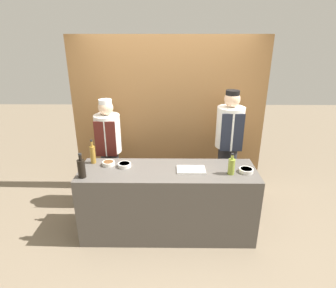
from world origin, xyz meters
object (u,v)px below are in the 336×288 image
object	(u,v)px
sauce_bowl_brown	(108,163)
bottle_vinegar	(93,154)
bottle_oil	(231,166)
chef_left	(109,151)
sauce_bowl_yellow	(246,170)
chef_right	(228,147)
bottle_soy	(81,168)
sauce_bowl_white	(124,165)
cutting_board	(191,170)

from	to	relation	value
sauce_bowl_brown	bottle_vinegar	bearing A→B (deg)	162.64
bottle_oil	chef_left	bearing A→B (deg)	154.72
bottle_oil	sauce_bowl_yellow	bearing A→B (deg)	13.55
chef_right	bottle_soy	bearing A→B (deg)	-155.10
sauce_bowl_brown	chef_left	distance (m)	0.54
sauce_bowl_brown	bottle_vinegar	xyz separation A→B (m)	(-0.20, 0.06, 0.09)
sauce_bowl_brown	sauce_bowl_yellow	distance (m)	1.66
sauce_bowl_brown	sauce_bowl_white	distance (m)	0.21
cutting_board	sauce_bowl_white	bearing A→B (deg)	173.51
sauce_bowl_brown	bottle_vinegar	size ratio (longest dim) A/B	0.49
bottle_soy	bottle_vinegar	world-z (taller)	bottle_vinegar
sauce_bowl_white	chef_left	distance (m)	0.65
sauce_bowl_brown	sauce_bowl_white	size ratio (longest dim) A/B	0.94
sauce_bowl_brown	bottle_oil	distance (m)	1.48
cutting_board	bottle_soy	distance (m)	1.26
sauce_bowl_yellow	sauce_bowl_white	size ratio (longest dim) A/B	1.04
bottle_soy	sauce_bowl_yellow	bearing A→B (deg)	4.29
bottle_soy	sauce_bowl_white	bearing A→B (deg)	32.00
cutting_board	bottle_vinegar	world-z (taller)	bottle_vinegar
chef_right	bottle_oil	bearing A→B (deg)	-98.29
bottle_soy	bottle_oil	size ratio (longest dim) A/B	1.13
cutting_board	chef_left	bearing A→B (deg)	149.46
sauce_bowl_yellow	chef_right	world-z (taller)	chef_right
cutting_board	chef_right	world-z (taller)	chef_right
cutting_board	bottle_oil	size ratio (longest dim) A/B	1.30
sauce_bowl_brown	chef_left	world-z (taller)	chef_left
chef_right	sauce_bowl_brown	bearing A→B (deg)	-161.64
sauce_bowl_yellow	bottle_vinegar	distance (m)	1.87
sauce_bowl_yellow	cutting_board	distance (m)	0.65
sauce_bowl_yellow	sauce_bowl_white	bearing A→B (deg)	174.85
sauce_bowl_brown	chef_right	bearing A→B (deg)	18.36
sauce_bowl_brown	chef_left	xyz separation A→B (m)	(-0.10, 0.52, -0.05)
sauce_bowl_yellow	bottle_soy	world-z (taller)	bottle_soy
chef_left	sauce_bowl_brown	bearing A→B (deg)	-78.80
sauce_bowl_brown	bottle_oil	xyz separation A→B (m)	(1.47, -0.22, 0.07)
bottle_soy	chef_left	distance (m)	0.86
cutting_board	chef_right	xyz separation A→B (m)	(0.56, 0.66, 0.03)
bottle_oil	chef_right	xyz separation A→B (m)	(0.11, 0.74, -0.06)
sauce_bowl_yellow	bottle_vinegar	size ratio (longest dim) A/B	0.54
cutting_board	chef_right	size ratio (longest dim) A/B	0.20
sauce_bowl_white	chef_left	size ratio (longest dim) A/B	0.10
sauce_bowl_brown	bottle_oil	bearing A→B (deg)	-8.50
cutting_board	bottle_oil	bearing A→B (deg)	-10.47
sauce_bowl_brown	cutting_board	world-z (taller)	sauce_bowl_brown
sauce_bowl_yellow	chef_left	world-z (taller)	chef_left
sauce_bowl_brown	cutting_board	size ratio (longest dim) A/B	0.45
sauce_bowl_yellow	cutting_board	bearing A→B (deg)	176.53
sauce_bowl_white	cutting_board	world-z (taller)	sauce_bowl_white
bottle_soy	chef_left	bearing A→B (deg)	81.37
sauce_bowl_yellow	sauce_bowl_brown	bearing A→B (deg)	174.00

